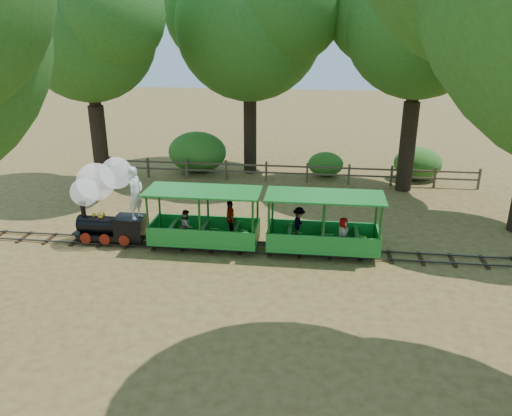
# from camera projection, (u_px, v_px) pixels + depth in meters

# --- Properties ---
(ground) EXTENTS (90.00, 90.00, 0.00)m
(ground) POSITION_uv_depth(u_px,v_px,m) (270.00, 251.00, 17.05)
(ground) COLOR olive
(ground) RESTS_ON ground
(track) EXTENTS (22.00, 1.00, 0.10)m
(track) POSITION_uv_depth(u_px,v_px,m) (270.00, 249.00, 17.02)
(track) COLOR #3F3D3A
(track) RESTS_ON ground
(locomotive) EXTENTS (2.84, 1.29, 3.15)m
(locomotive) POSITION_uv_depth(u_px,v_px,m) (105.00, 195.00, 17.17)
(locomotive) COLOR black
(locomotive) RESTS_ON ground
(carriage_front) EXTENTS (3.85, 1.57, 2.00)m
(carriage_front) POSITION_uv_depth(u_px,v_px,m) (206.00, 226.00, 17.03)
(carriage_front) COLOR #1C832B
(carriage_front) RESTS_ON track
(carriage_rear) EXTENTS (3.85, 1.57, 2.00)m
(carriage_rear) POSITION_uv_depth(u_px,v_px,m) (321.00, 232.00, 16.58)
(carriage_rear) COLOR #1C832B
(carriage_rear) RESTS_ON track
(oak_nw) EXTENTS (7.32, 6.44, 9.88)m
(oak_nw) POSITION_uv_depth(u_px,v_px,m) (87.00, 25.00, 21.19)
(oak_nw) COLOR #2D2116
(oak_nw) RESTS_ON ground
(oak_nc) EXTENTS (8.86, 7.79, 10.77)m
(oak_nc) POSITION_uv_depth(u_px,v_px,m) (249.00, 17.00, 23.58)
(oak_nc) COLOR #2D2116
(oak_nc) RESTS_ON ground
(oak_ne) EXTENTS (7.94, 6.99, 10.53)m
(oak_ne) POSITION_uv_depth(u_px,v_px,m) (420.00, 14.00, 20.80)
(oak_ne) COLOR #2D2116
(oak_ne) RESTS_ON ground
(fence) EXTENTS (18.10, 0.10, 1.00)m
(fence) POSITION_uv_depth(u_px,v_px,m) (287.00, 171.00, 24.29)
(fence) COLOR brown
(fence) RESTS_ON ground
(shrub_west) EXTENTS (2.55, 1.96, 1.77)m
(shrub_west) POSITION_uv_depth(u_px,v_px,m) (197.00, 155.00, 25.95)
(shrub_west) COLOR #2D6B1E
(shrub_west) RESTS_ON ground
(shrub_mid_w) EXTENTS (3.03, 2.33, 2.10)m
(shrub_mid_w) POSITION_uv_depth(u_px,v_px,m) (197.00, 152.00, 25.89)
(shrub_mid_w) COLOR #2D6B1E
(shrub_mid_w) RESTS_ON ground
(shrub_mid_e) EXTENTS (1.79, 1.38, 1.24)m
(shrub_mid_e) POSITION_uv_depth(u_px,v_px,m) (326.00, 164.00, 25.26)
(shrub_mid_e) COLOR #2D6B1E
(shrub_mid_e) RESTS_ON ground
(shrub_east) EXTENTS (2.35, 1.80, 1.62)m
(shrub_east) POSITION_uv_depth(u_px,v_px,m) (418.00, 163.00, 24.66)
(shrub_east) COLOR #2D6B1E
(shrub_east) RESTS_ON ground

